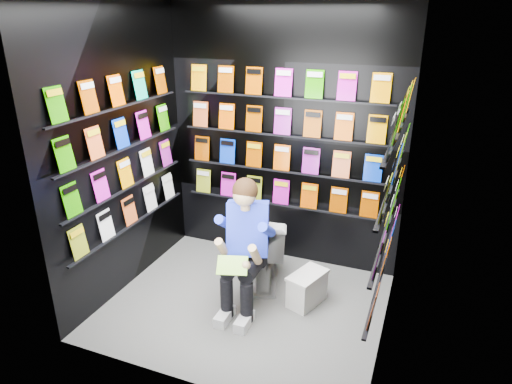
% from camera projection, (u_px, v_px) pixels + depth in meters
% --- Properties ---
extents(floor, '(2.40, 2.40, 0.00)m').
position_uv_depth(floor, '(245.00, 305.00, 4.14)').
color(floor, '#5F5F5D').
rests_on(floor, ground).
extents(wall_back, '(2.40, 0.04, 2.60)m').
position_uv_depth(wall_back, '(283.00, 139.00, 4.53)').
color(wall_back, black).
rests_on(wall_back, floor).
extents(wall_front, '(2.40, 0.04, 2.60)m').
position_uv_depth(wall_front, '(180.00, 218.00, 2.80)').
color(wall_front, black).
rests_on(wall_front, floor).
extents(wall_left, '(0.04, 2.00, 2.60)m').
position_uv_depth(wall_left, '(120.00, 154.00, 4.07)').
color(wall_left, black).
rests_on(wall_left, floor).
extents(wall_right, '(0.04, 2.00, 2.60)m').
position_uv_depth(wall_right, '(399.00, 190.00, 3.25)').
color(wall_right, black).
rests_on(wall_right, floor).
extents(comics_back, '(2.10, 0.06, 1.37)m').
position_uv_depth(comics_back, '(282.00, 140.00, 4.50)').
color(comics_back, '#E35B24').
rests_on(comics_back, wall_back).
extents(comics_left, '(0.06, 1.70, 1.37)m').
position_uv_depth(comics_left, '(123.00, 153.00, 4.06)').
color(comics_left, '#E35B24').
rests_on(comics_left, wall_left).
extents(comics_right, '(0.06, 1.70, 1.37)m').
position_uv_depth(comics_right, '(394.00, 188.00, 3.26)').
color(comics_right, '#E35B24').
rests_on(comics_right, wall_right).
extents(toilet, '(0.63, 0.84, 0.73)m').
position_uv_depth(toilet, '(264.00, 248.00, 4.38)').
color(toilet, white).
rests_on(toilet, floor).
extents(longbox, '(0.32, 0.42, 0.28)m').
position_uv_depth(longbox, '(307.00, 290.00, 4.12)').
color(longbox, silver).
rests_on(longbox, floor).
extents(longbox_lid, '(0.34, 0.44, 0.03)m').
position_uv_depth(longbox_lid, '(308.00, 275.00, 4.07)').
color(longbox_lid, silver).
rests_on(longbox_lid, longbox).
extents(reader, '(0.67, 0.81, 1.29)m').
position_uv_depth(reader, '(249.00, 229.00, 3.91)').
color(reader, '#1E2ECC').
rests_on(reader, toilet).
extents(held_comic, '(0.28, 0.21, 0.10)m').
position_uv_depth(held_comic, '(232.00, 265.00, 3.67)').
color(held_comic, green).
rests_on(held_comic, reader).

